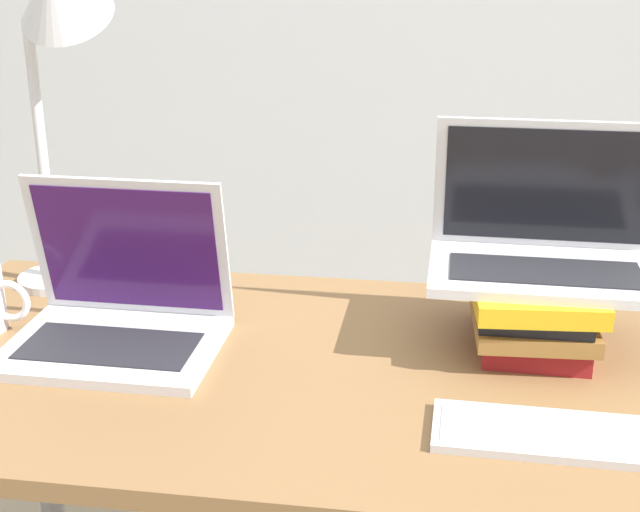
# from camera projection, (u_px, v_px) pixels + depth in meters

# --- Properties ---
(desk) EXTENTS (1.56, 0.72, 0.72)m
(desk) POSITION_uv_depth(u_px,v_px,m) (374.00, 411.00, 1.40)
(desk) COLOR brown
(desk) RESTS_ON ground_plane
(laptop_left) EXTENTS (0.34, 0.26, 0.27)m
(laptop_left) POSITION_uv_depth(u_px,v_px,m) (119.00, 313.00, 1.44)
(laptop_left) COLOR silver
(laptop_left) RESTS_ON desk
(book_stack) EXTENTS (0.21, 0.27, 0.12)m
(book_stack) POSITION_uv_depth(u_px,v_px,m) (533.00, 310.00, 1.43)
(book_stack) COLOR maroon
(book_stack) RESTS_ON desk
(laptop_on_books) EXTENTS (0.36, 0.23, 0.24)m
(laptop_on_books) POSITION_uv_depth(u_px,v_px,m) (545.00, 243.00, 1.42)
(laptop_on_books) COLOR silver
(laptop_on_books) RESTS_ON book_stack
(wireless_keyboard) EXTENTS (0.29, 0.13, 0.01)m
(wireless_keyboard) POSITION_uv_depth(u_px,v_px,m) (542.00, 434.00, 1.18)
(wireless_keyboard) COLOR silver
(wireless_keyboard) RESTS_ON desk
(desk_lamp) EXTENTS (0.23, 0.20, 0.63)m
(desk_lamp) POSITION_uv_depth(u_px,v_px,m) (57.00, 34.00, 1.50)
(desk_lamp) COLOR silver
(desk_lamp) RESTS_ON desk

